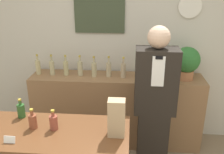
{
  "coord_description": "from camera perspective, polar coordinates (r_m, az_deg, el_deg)",
  "views": [
    {
      "loc": [
        0.23,
        -1.29,
        2.13
      ],
      "look_at": [
        0.04,
        1.08,
        1.21
      ],
      "focal_mm": 40.0,
      "sensor_mm": 36.0,
      "label": 1
    }
  ],
  "objects": [
    {
      "name": "shelf_bottle_6",
      "position": [
        3.17,
        2.59,
        1.65
      ],
      "size": [
        0.07,
        0.07,
        0.27
      ],
      "color": "tan",
      "rests_on": "back_shelf"
    },
    {
      "name": "potted_plant",
      "position": [
        3.21,
        16.73,
        3.4
      ],
      "size": [
        0.32,
        0.32,
        0.41
      ],
      "color": "#B27047",
      "rests_on": "back_shelf"
    },
    {
      "name": "shelf_bottle_3",
      "position": [
        3.27,
        -7.3,
        2.06
      ],
      "size": [
        0.07,
        0.07,
        0.27
      ],
      "color": "tan",
      "rests_on": "back_shelf"
    },
    {
      "name": "shelf_bottle_5",
      "position": [
        3.2,
        -0.75,
        1.85
      ],
      "size": [
        0.07,
        0.07,
        0.27
      ],
      "color": "tan",
      "rests_on": "back_shelf"
    },
    {
      "name": "shelf_bottle_7",
      "position": [
        3.19,
        5.97,
        1.67
      ],
      "size": [
        0.07,
        0.07,
        0.27
      ],
      "color": "tan",
      "rests_on": "back_shelf"
    },
    {
      "name": "shopkeeper",
      "position": [
        2.76,
        9.64,
        -6.57
      ],
      "size": [
        0.44,
        0.27,
        1.73
      ],
      "color": "black",
      "rests_on": "ground_plane"
    },
    {
      "name": "counter_bottle_2",
      "position": [
        2.23,
        -17.66,
        -9.54
      ],
      "size": [
        0.07,
        0.07,
        0.18
      ],
      "color": "brown",
      "rests_on": "display_counter"
    },
    {
      "name": "shelf_bottle_4",
      "position": [
        3.21,
        -4.12,
        1.83
      ],
      "size": [
        0.07,
        0.07,
        0.27
      ],
      "color": "tan",
      "rests_on": "back_shelf"
    },
    {
      "name": "shelf_bottle_2",
      "position": [
        3.31,
        -10.48,
        2.13
      ],
      "size": [
        0.07,
        0.07,
        0.27
      ],
      "color": "tan",
      "rests_on": "back_shelf"
    },
    {
      "name": "shelf_bottle_9",
      "position": [
        3.22,
        12.65,
        1.43
      ],
      "size": [
        0.07,
        0.07,
        0.27
      ],
      "color": "tan",
      "rests_on": "back_shelf"
    },
    {
      "name": "paper_bag",
      "position": [
        1.99,
        1.02,
        -9.34
      ],
      "size": [
        0.14,
        0.1,
        0.31
      ],
      "color": "tan",
      "rests_on": "display_counter"
    },
    {
      "name": "counter_bottle_1",
      "position": [
        2.43,
        -20.07,
        -7.14
      ],
      "size": [
        0.07,
        0.07,
        0.18
      ],
      "color": "#2C5B28",
      "rests_on": "display_counter"
    },
    {
      "name": "shelf_bottle_1",
      "position": [
        3.36,
        -13.56,
        2.2
      ],
      "size": [
        0.07,
        0.07,
        0.27
      ],
      "color": "tan",
      "rests_on": "back_shelf"
    },
    {
      "name": "back_shelf",
      "position": [
        3.43,
        1.01,
        -7.52
      ],
      "size": [
        2.24,
        0.44,
        0.97
      ],
      "color": "#8E6642",
      "rests_on": "ground_plane"
    },
    {
      "name": "counter_bottle_3",
      "position": [
        2.17,
        -13.2,
        -9.99
      ],
      "size": [
        0.07,
        0.07,
        0.18
      ],
      "color": "brown",
      "rests_on": "display_counter"
    },
    {
      "name": "shelf_bottle_8",
      "position": [
        3.2,
        9.32,
        1.55
      ],
      "size": [
        0.07,
        0.07,
        0.27
      ],
      "color": "tan",
      "rests_on": "back_shelf"
    },
    {
      "name": "shelf_bottle_0",
      "position": [
        3.43,
        -16.54,
        2.25
      ],
      "size": [
        0.07,
        0.07,
        0.27
      ],
      "color": "tan",
      "rests_on": "back_shelf"
    },
    {
      "name": "back_wall",
      "position": [
        3.39,
        0.55,
        7.85
      ],
      "size": [
        5.2,
        0.09,
        2.7
      ],
      "color": "beige",
      "rests_on": "ground_plane"
    },
    {
      "name": "price_card_right",
      "position": [
        2.12,
        -22.39,
        -13.1
      ],
      "size": [
        0.09,
        0.02,
        0.06
      ],
      "color": "white",
      "rests_on": "display_counter"
    }
  ]
}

